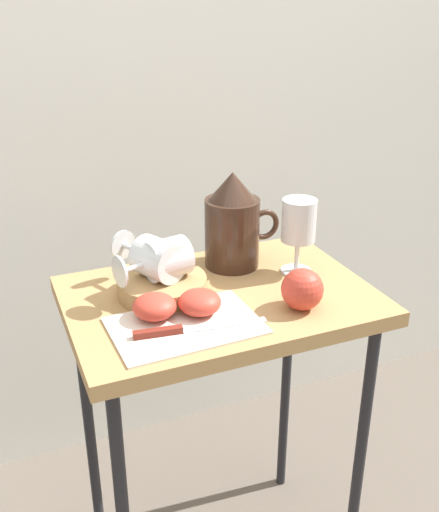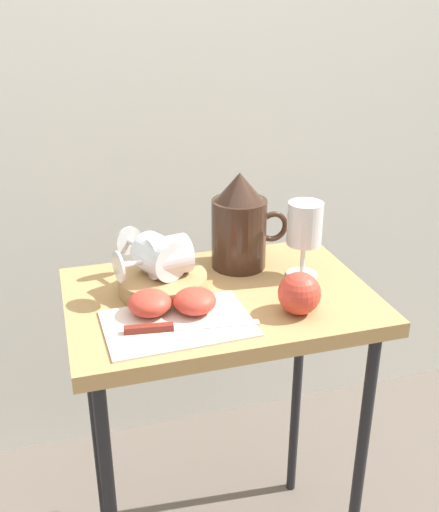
# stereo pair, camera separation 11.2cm
# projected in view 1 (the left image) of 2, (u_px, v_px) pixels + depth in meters

# --- Properties ---
(curtain_drape) EXTENTS (2.40, 0.03, 1.91)m
(curtain_drape) POSITION_uv_depth(u_px,v_px,m) (137.00, 123.00, 1.53)
(curtain_drape) COLOR white
(curtain_drape) RESTS_ON ground_plane
(table) EXTENTS (0.59, 0.40, 0.73)m
(table) POSITION_uv_depth(u_px,v_px,m) (220.00, 330.00, 1.19)
(table) COLOR #AD8451
(table) RESTS_ON ground_plane
(linen_napkin) EXTENTS (0.26, 0.18, 0.00)m
(linen_napkin) POSITION_uv_depth(u_px,v_px,m) (185.00, 325.00, 1.05)
(linen_napkin) COLOR silver
(linen_napkin) RESTS_ON table
(basket_tray) EXTENTS (0.17, 0.17, 0.03)m
(basket_tray) POSITION_uv_depth(u_px,v_px,m) (162.00, 286.00, 1.15)
(basket_tray) COLOR #AD8451
(basket_tray) RESTS_ON table
(pitcher) EXTENTS (0.17, 0.12, 0.20)m
(pitcher) POSITION_uv_depth(u_px,v_px,m) (233.00, 229.00, 1.25)
(pitcher) COLOR #382319
(pitcher) RESTS_ON table
(wine_glass_upright) EXTENTS (0.07, 0.07, 0.16)m
(wine_glass_upright) POSITION_uv_depth(u_px,v_px,m) (299.00, 225.00, 1.20)
(wine_glass_upright) COLOR silver
(wine_glass_upright) RESTS_ON table
(wine_glass_tipped_near) EXTENTS (0.13, 0.16, 0.08)m
(wine_glass_tipped_near) POSITION_uv_depth(u_px,v_px,m) (157.00, 258.00, 1.13)
(wine_glass_tipped_near) COLOR silver
(wine_glass_tipped_near) RESTS_ON basket_tray
(wine_glass_tipped_far) EXTENTS (0.15, 0.10, 0.08)m
(wine_glass_tipped_far) POSITION_uv_depth(u_px,v_px,m) (165.00, 259.00, 1.13)
(wine_glass_tipped_far) COLOR silver
(wine_glass_tipped_far) RESTS_ON basket_tray
(apple_half_left) EXTENTS (0.08, 0.08, 0.04)m
(apple_half_left) POSITION_uv_depth(u_px,v_px,m) (155.00, 307.00, 1.06)
(apple_half_left) COLOR #CC3D2D
(apple_half_left) RESTS_ON linen_napkin
(apple_half_right) EXTENTS (0.08, 0.08, 0.04)m
(apple_half_right) POSITION_uv_depth(u_px,v_px,m) (200.00, 302.00, 1.07)
(apple_half_right) COLOR #CC3D2D
(apple_half_right) RESTS_ON linen_napkin
(apple_whole) EXTENTS (0.08, 0.08, 0.08)m
(apple_whole) POSITION_uv_depth(u_px,v_px,m) (302.00, 289.00, 1.09)
(apple_whole) COLOR #CC3D2D
(apple_whole) RESTS_ON table
(knife) EXTENTS (0.24, 0.04, 0.01)m
(knife) POSITION_uv_depth(u_px,v_px,m) (181.00, 330.00, 1.02)
(knife) COLOR silver
(knife) RESTS_ON linen_napkin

